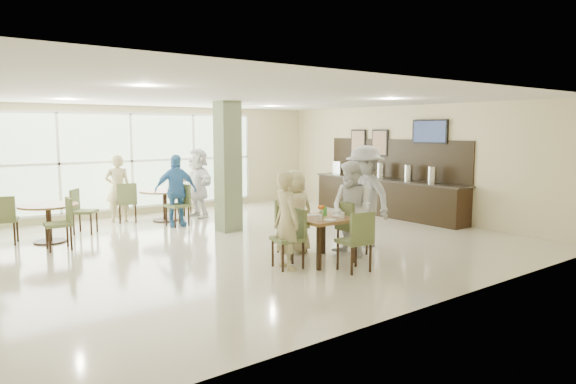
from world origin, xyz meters
TOP-DOWN VIEW (x-y plane):
  - ground at (0.00, 0.00)m, footprint 10.00×10.00m
  - room_shell at (0.00, 0.00)m, footprint 10.00×10.00m
  - window_bank at (-0.50, 4.46)m, footprint 7.00×0.04m
  - column at (0.40, 1.20)m, footprint 0.45×0.45m
  - main_table at (0.27, -2.02)m, footprint 0.91×0.91m
  - round_table_left at (-2.99, 2.33)m, footprint 1.10×1.10m
  - round_table_right at (-0.18, 3.21)m, footprint 1.21×1.21m
  - chairs_main_table at (0.30, -1.99)m, footprint 1.95×2.05m
  - chairs_table_left at (-2.96, 2.34)m, footprint 2.12×1.79m
  - chairs_table_right at (-0.24, 3.24)m, footprint 2.07×1.90m
  - tabletop_clutter at (0.29, -2.05)m, footprint 0.73×0.74m
  - buffet_counter at (4.70, 0.51)m, footprint 0.64×4.70m
  - wall_tv at (4.94, -0.60)m, footprint 0.06×1.00m
  - framed_art_a at (4.95, 1.00)m, footprint 0.05×0.55m
  - framed_art_b at (4.95, 1.80)m, footprint 0.05×0.55m
  - teen_left at (-0.45, -2.01)m, footprint 0.45×0.61m
  - teen_far at (0.29, -1.28)m, footprint 0.79×0.51m
  - teen_right at (0.94, -2.05)m, footprint 0.70×0.86m
  - teen_standing at (1.66, -1.65)m, footprint 0.77×1.27m
  - adult_a at (-0.27, 2.40)m, footprint 1.05×0.72m
  - adult_b at (0.70, 3.18)m, footprint 0.74×1.63m
  - adult_standing at (-1.13, 3.74)m, footprint 0.68×0.56m

SIDE VIEW (x-z plane):
  - ground at x=0.00m, z-range 0.00..0.00m
  - chairs_main_table at x=0.30m, z-range 0.00..0.95m
  - chairs_table_left at x=-2.96m, z-range 0.00..0.95m
  - chairs_table_right at x=-0.24m, z-range 0.00..0.95m
  - buffet_counter at x=4.70m, z-range -0.42..1.53m
  - round_table_left at x=-2.99m, z-range 0.20..0.95m
  - round_table_right at x=-0.18m, z-range 0.22..0.97m
  - main_table at x=0.27m, z-range 0.28..1.03m
  - teen_far at x=0.29m, z-range 0.00..1.50m
  - teen_left at x=-0.45m, z-range 0.00..1.56m
  - adult_standing at x=-1.13m, z-range 0.00..1.61m
  - tabletop_clutter at x=0.29m, z-range 0.71..0.91m
  - adult_a at x=-0.27m, z-range 0.00..1.64m
  - teen_right at x=0.94m, z-range 0.00..1.66m
  - adult_b at x=0.70m, z-range 0.00..1.74m
  - teen_standing at x=1.66m, z-range 0.00..1.91m
  - window_bank at x=-0.50m, z-range -2.10..4.90m
  - column at x=0.40m, z-range 0.00..2.80m
  - room_shell at x=0.00m, z-range -3.30..6.70m
  - framed_art_a at x=4.95m, z-range 1.50..2.20m
  - framed_art_b at x=4.95m, z-range 1.50..2.20m
  - wall_tv at x=4.94m, z-range 1.86..2.44m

